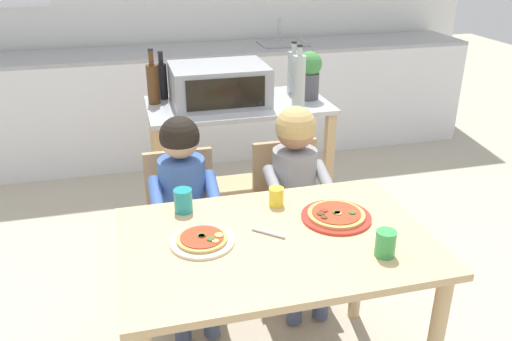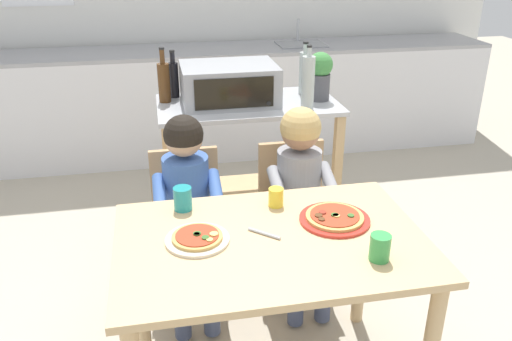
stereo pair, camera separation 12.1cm
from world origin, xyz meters
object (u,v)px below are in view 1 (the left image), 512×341
at_px(bottle_squat_spirits, 293,71).
at_px(dining_chair_right, 289,208).
at_px(toaster_oven, 219,84).
at_px(drinking_cup_yellow, 276,197).
at_px(bottle_tall_green_wine, 299,82).
at_px(drinking_cup_green, 385,243).
at_px(dining_chair_left, 184,220).
at_px(drinking_cup_teal, 183,201).
at_px(child_in_grey_shirt, 298,184).
at_px(pizza_plate_red_rimmed, 336,216).
at_px(serving_spoon, 268,233).
at_px(pizza_plate_cream, 202,240).
at_px(kitchen_island_cart, 239,151).
at_px(child_in_blue_striped_shirt, 185,199).
at_px(dining_table, 275,263).
at_px(bottle_slim_sauce, 162,79).
at_px(potted_herb_plant, 309,73).
at_px(bottle_brown_beer, 153,83).

xyz_separation_m(bottle_squat_spirits, dining_chair_right, (-0.23, -0.67, -0.55)).
xyz_separation_m(toaster_oven, drinking_cup_yellow, (0.05, -1.00, -0.23)).
xyz_separation_m(bottle_tall_green_wine, drinking_cup_green, (-0.09, -1.25, -0.26)).
relative_size(toaster_oven, dining_chair_left, 0.66).
distance_m(bottle_squat_spirits, dining_chair_right, 0.90).
distance_m(drinking_cup_teal, drinking_cup_green, 0.83).
xyz_separation_m(child_in_grey_shirt, pizza_plate_red_rimmed, (-0.00, -0.48, 0.08)).
height_order(bottle_squat_spirits, drinking_cup_yellow, bottle_squat_spirits).
bearing_deg(serving_spoon, drinking_cup_yellow, 66.36).
distance_m(bottle_squat_spirits, drinking_cup_green, 1.58).
distance_m(dining_chair_left, dining_chair_right, 0.56).
bearing_deg(child_in_grey_shirt, drinking_cup_yellow, -123.50).
bearing_deg(pizza_plate_red_rimmed, pizza_plate_cream, -175.10).
xyz_separation_m(kitchen_island_cart, drinking_cup_teal, (-0.45, -0.93, 0.19)).
xyz_separation_m(bottle_tall_green_wine, child_in_blue_striped_shirt, (-0.71, -0.47, -0.39)).
bearing_deg(pizza_plate_cream, drinking_cup_teal, 97.54).
bearing_deg(dining_table, drinking_cup_green, -31.28).
xyz_separation_m(kitchen_island_cart, serving_spoon, (-0.16, -1.19, 0.15)).
height_order(bottle_tall_green_wine, drinking_cup_teal, bottle_tall_green_wine).
bearing_deg(bottle_slim_sauce, pizza_plate_red_rimmed, -67.56).
height_order(dining_chair_left, child_in_grey_shirt, child_in_grey_shirt).
xyz_separation_m(kitchen_island_cart, toaster_oven, (-0.10, 0.03, 0.41)).
height_order(potted_herb_plant, dining_table, potted_herb_plant).
relative_size(bottle_tall_green_wine, dining_chair_right, 0.44).
bearing_deg(serving_spoon, dining_chair_left, 111.29).
distance_m(bottle_brown_beer, serving_spoon, 1.37).
height_order(dining_table, dining_chair_right, dining_chair_right).
bearing_deg(drinking_cup_yellow, pizza_plate_cream, -148.20).
distance_m(dining_table, serving_spoon, 0.13).
bearing_deg(drinking_cup_green, bottle_brown_beer, 113.67).
relative_size(pizza_plate_red_rimmed, drinking_cup_green, 2.90).
bearing_deg(drinking_cup_teal, dining_chair_left, 84.96).
height_order(pizza_plate_cream, drinking_cup_yellow, drinking_cup_yellow).
relative_size(kitchen_island_cart, dining_table, 0.88).
bearing_deg(drinking_cup_teal, toaster_oven, 70.32).
relative_size(bottle_brown_beer, dining_chair_left, 0.39).
xyz_separation_m(potted_herb_plant, pizza_plate_cream, (-0.83, -1.17, -0.30)).
relative_size(drinking_cup_yellow, drinking_cup_green, 0.81).
relative_size(pizza_plate_cream, serving_spoon, 1.73).
relative_size(dining_chair_right, child_in_blue_striped_shirt, 0.79).
xyz_separation_m(dining_table, pizza_plate_cream, (-0.28, 0.04, 0.13)).
height_order(dining_table, drinking_cup_yellow, drinking_cup_yellow).
bearing_deg(child_in_blue_striped_shirt, toaster_oven, 65.91).
xyz_separation_m(bottle_squat_spirits, drinking_cup_yellow, (-0.43, -1.09, -0.25)).
height_order(bottle_squat_spirits, child_in_grey_shirt, bottle_squat_spirits).
xyz_separation_m(potted_herb_plant, dining_chair_right, (-0.28, -0.53, -0.57)).
bearing_deg(kitchen_island_cart, bottle_squat_spirits, 18.26).
xyz_separation_m(bottle_squat_spirits, potted_herb_plant, (0.05, -0.14, 0.02)).
xyz_separation_m(bottle_squat_spirits, bottle_slim_sauce, (-0.78, 0.08, -0.02)).
relative_size(pizza_plate_cream, pizza_plate_red_rimmed, 0.85).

